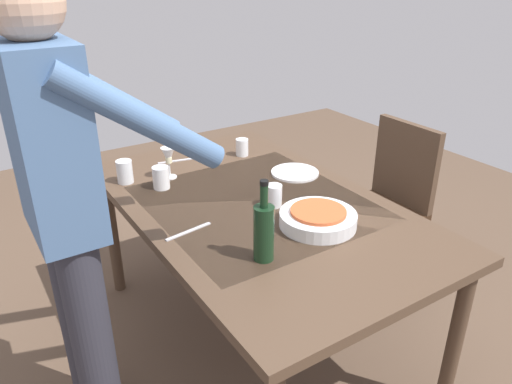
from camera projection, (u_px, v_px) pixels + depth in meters
The scene contains 14 objects.
ground_plane at pixel (256, 338), 2.40m from camera, with size 6.00×6.00×0.00m, color brown.
dining_table at pixel (256, 216), 2.11m from camera, with size 1.66×0.99×0.74m.
chair_near at pixel (389, 196), 2.63m from camera, with size 0.40×0.40×0.91m.
person_server at pixel (68, 205), 1.58m from camera, with size 0.42×0.61×1.69m.
wine_bottle at pixel (264, 231), 1.65m from camera, with size 0.07×0.07×0.30m.
wine_glass_left at pixel (169, 157), 2.28m from camera, with size 0.07×0.07×0.15m.
water_cup_near_left at pixel (125, 172), 2.25m from camera, with size 0.07×0.07×0.11m, color silver.
water_cup_near_right at pixel (274, 196), 2.04m from camera, with size 0.07×0.07×0.09m, color silver.
water_cup_far_left at pixel (161, 178), 2.20m from camera, with size 0.08×0.08×0.10m, color silver.
water_cup_far_right at pixel (242, 147), 2.57m from camera, with size 0.07×0.07×0.09m, color silver.
serving_bowl_pasta at pixel (318, 218), 1.89m from camera, with size 0.30×0.30×0.07m.
dinner_plate_near at pixel (295, 173), 2.36m from camera, with size 0.23×0.23×0.01m, color silver.
table_knife at pixel (188, 231), 1.86m from camera, with size 0.01×0.20×0.01m, color silver.
table_fork at pixel (175, 161), 2.51m from camera, with size 0.01×0.18×0.01m, color silver.
Camera 1 is at (-1.57, 1.01, 1.68)m, focal length 34.29 mm.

